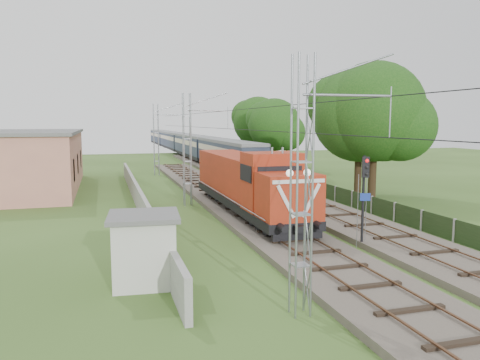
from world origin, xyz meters
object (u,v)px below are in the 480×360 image
object	(u,v)px
coach_rake	(182,142)
signal_post	(364,185)
locomotive	(247,182)
relay_hut	(144,249)

from	to	relation	value
coach_rake	signal_post	size ratio (longest dim) A/B	19.28
signal_post	coach_rake	bearing A→B (deg)	88.23
locomotive	coach_rake	xyz separation A→B (m)	(5.00, 55.90, 0.20)
coach_rake	locomotive	bearing A→B (deg)	-95.11
coach_rake	signal_post	bearing A→B (deg)	-91.77
locomotive	relay_hut	bearing A→B (deg)	-123.81
coach_rake	signal_post	world-z (taller)	signal_post
locomotive	relay_hut	distance (m)	13.33
signal_post	relay_hut	distance (m)	10.74
locomotive	signal_post	world-z (taller)	locomotive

